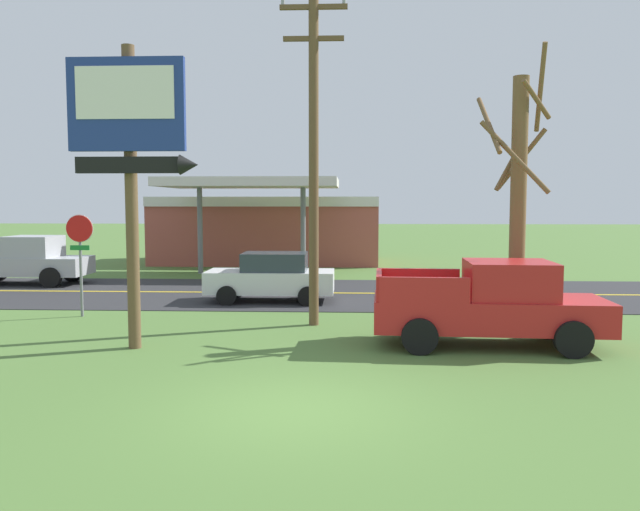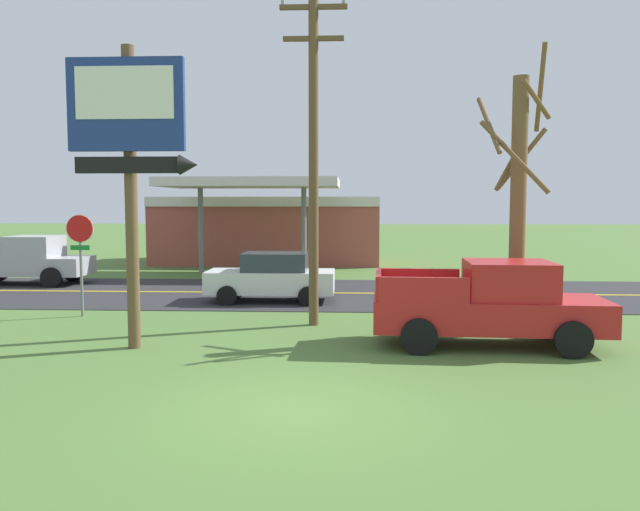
# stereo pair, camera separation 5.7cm
# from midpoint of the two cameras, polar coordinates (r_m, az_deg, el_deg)

# --- Properties ---
(ground_plane) EXTENTS (180.00, 180.00, 0.00)m
(ground_plane) POSITION_cam_midpoint_polar(r_m,az_deg,el_deg) (10.42, -2.31, -13.62)
(ground_plane) COLOR #4C7033
(road_asphalt) EXTENTS (140.00, 8.00, 0.02)m
(road_asphalt) POSITION_cam_midpoint_polar(r_m,az_deg,el_deg) (23.10, 0.52, -3.41)
(road_asphalt) COLOR #2B2B2D
(road_asphalt) RESTS_ON ground
(road_centre_line) EXTENTS (126.00, 0.20, 0.01)m
(road_centre_line) POSITION_cam_midpoint_polar(r_m,az_deg,el_deg) (23.10, 0.52, -3.37)
(road_centre_line) COLOR gold
(road_centre_line) RESTS_ON road_asphalt
(motel_sign) EXTENTS (2.84, 0.54, 6.72)m
(motel_sign) POSITION_cam_midpoint_polar(r_m,az_deg,el_deg) (14.73, -16.69, 9.70)
(motel_sign) COLOR brown
(motel_sign) RESTS_ON ground
(stop_sign) EXTENTS (0.80, 0.08, 2.95)m
(stop_sign) POSITION_cam_midpoint_polar(r_m,az_deg,el_deg) (19.50, -20.80, 0.74)
(stop_sign) COLOR slate
(stop_sign) RESTS_ON ground
(utility_pole) EXTENTS (1.76, 0.26, 8.85)m
(utility_pole) POSITION_cam_midpoint_polar(r_m,az_deg,el_deg) (16.99, -0.67, 9.54)
(utility_pole) COLOR brown
(utility_pole) RESTS_ON ground
(bare_tree) EXTENTS (1.90, 1.92, 7.14)m
(bare_tree) POSITION_cam_midpoint_polar(r_m,az_deg,el_deg) (16.80, 17.24, 5.14)
(bare_tree) COLOR brown
(bare_tree) RESTS_ON ground
(gas_station) EXTENTS (12.00, 11.50, 4.40)m
(gas_station) POSITION_cam_midpoint_polar(r_m,az_deg,el_deg) (35.14, -4.80, 2.54)
(gas_station) COLOR #A84C42
(gas_station) RESTS_ON ground
(pickup_red_parked_on_lawn) EXTENTS (5.29, 2.43, 1.96)m
(pickup_red_parked_on_lawn) POSITION_cam_midpoint_polar(r_m,az_deg,el_deg) (15.08, 15.00, -4.27)
(pickup_red_parked_on_lawn) COLOR red
(pickup_red_parked_on_lawn) RESTS_ON ground
(pickup_silver_on_road) EXTENTS (5.20, 2.24, 1.96)m
(pickup_silver_on_road) POSITION_cam_midpoint_polar(r_m,az_deg,el_deg) (28.20, -25.07, -0.42)
(pickup_silver_on_road) COLOR #A8AAAF
(pickup_silver_on_road) RESTS_ON ground
(car_white_near_lane) EXTENTS (4.20, 2.00, 1.64)m
(car_white_near_lane) POSITION_cam_midpoint_polar(r_m,az_deg,el_deg) (21.16, -4.44, -1.93)
(car_white_near_lane) COLOR silver
(car_white_near_lane) RESTS_ON ground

